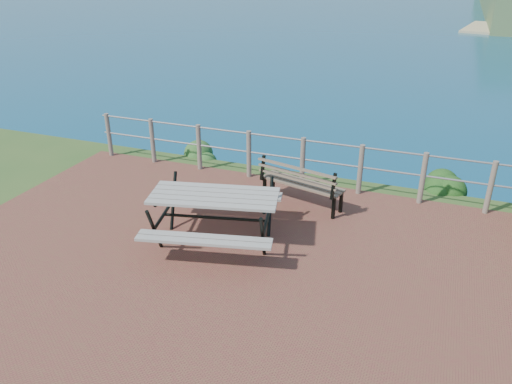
% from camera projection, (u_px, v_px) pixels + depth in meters
% --- Properties ---
extents(ground, '(10.00, 7.00, 0.12)m').
position_uv_depth(ground, '(238.00, 274.00, 7.33)').
color(ground, brown).
rests_on(ground, ground).
extents(safety_railing, '(9.40, 0.10, 1.00)m').
position_uv_depth(safety_railing, '(303.00, 159.00, 9.90)').
color(safety_railing, '#6B5B4C').
rests_on(safety_railing, ground).
extents(picnic_table, '(2.13, 1.70, 0.84)m').
position_uv_depth(picnic_table, '(215.00, 213.00, 7.91)').
color(picnic_table, '#A59F94').
rests_on(picnic_table, ground).
extents(park_bench, '(1.62, 0.76, 0.89)m').
position_uv_depth(park_bench, '(302.00, 177.00, 9.08)').
color(park_bench, brown).
rests_on(park_bench, ground).
extents(shrub_lip_west, '(0.67, 0.67, 0.38)m').
position_uv_depth(shrub_lip_west, '(202.00, 155.00, 11.72)').
color(shrub_lip_west, '#1E5221').
rests_on(shrub_lip_west, ground).
extents(shrub_lip_east, '(0.81, 0.81, 0.57)m').
position_uv_depth(shrub_lip_east, '(438.00, 186.00, 10.10)').
color(shrub_lip_east, '#144114').
rests_on(shrub_lip_east, ground).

